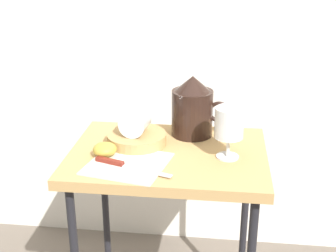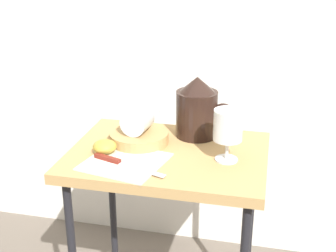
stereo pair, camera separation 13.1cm
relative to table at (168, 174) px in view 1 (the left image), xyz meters
name	(u,v)px [view 1 (the left image)]	position (x,y,z in m)	size (l,w,h in m)	color
curtain_drape	(185,34)	(0.00, 0.56, 0.31)	(2.40, 0.03, 1.83)	silver
table	(168,174)	(0.00, 0.00, 0.00)	(0.57, 0.42, 0.67)	tan
linen_napkin	(128,164)	(-0.10, -0.10, 0.07)	(0.20, 0.20, 0.00)	silver
basket_tray	(137,139)	(-0.10, 0.04, 0.09)	(0.18, 0.18, 0.04)	tan
pitcher	(193,111)	(0.06, 0.14, 0.15)	(0.18, 0.13, 0.19)	black
wine_glass_upright	(229,126)	(0.17, -0.02, 0.17)	(0.08, 0.08, 0.15)	silver
wine_glass_tipped_near	(136,121)	(-0.10, 0.04, 0.15)	(0.09, 0.15, 0.08)	silver
apple_half_left	(105,149)	(-0.17, -0.06, 0.09)	(0.07, 0.07, 0.04)	#B29938
knife	(122,164)	(-0.11, -0.11, 0.08)	(0.22, 0.09, 0.01)	silver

